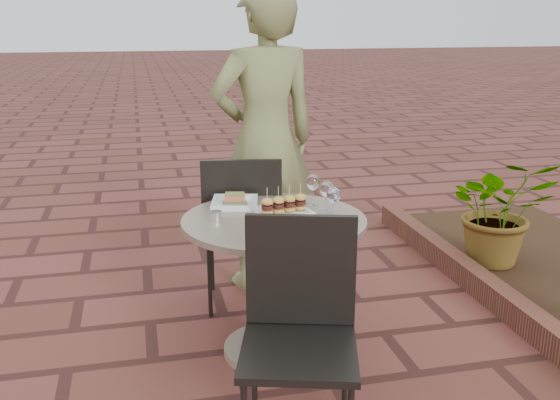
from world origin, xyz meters
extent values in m
plane|color=brown|center=(0.00, 0.00, 0.00)|extent=(60.00, 60.00, 0.00)
cylinder|color=gray|center=(0.20, -0.06, 0.02)|extent=(0.52, 0.52, 0.04)
cylinder|color=gray|center=(0.20, -0.06, 0.35)|extent=(0.08, 0.08, 0.70)
cylinder|color=gray|center=(0.20, -0.06, 0.71)|extent=(0.90, 0.90, 0.03)
cube|color=black|center=(0.14, 0.57, 0.45)|extent=(0.50, 0.50, 0.03)
cube|color=black|center=(0.11, 0.37, 0.70)|extent=(0.44, 0.10, 0.46)
cylinder|color=black|center=(0.36, 0.73, 0.22)|extent=(0.02, 0.02, 0.44)
cylinder|color=black|center=(-0.01, 0.79, 0.22)|extent=(0.02, 0.02, 0.44)
cylinder|color=black|center=(0.30, 0.35, 0.22)|extent=(0.02, 0.02, 0.44)
cylinder|color=black|center=(-0.07, 0.41, 0.22)|extent=(0.02, 0.02, 0.44)
cube|color=black|center=(0.13, -0.83, 0.45)|extent=(0.55, 0.55, 0.03)
cube|color=black|center=(0.18, -0.64, 0.70)|extent=(0.43, 0.15, 0.46)
cylinder|color=black|center=(0.00, -0.60, 0.22)|extent=(0.02, 0.02, 0.44)
cylinder|color=black|center=(0.36, -0.70, 0.22)|extent=(0.02, 0.02, 0.44)
imported|color=olive|center=(0.34, 0.83, 0.94)|extent=(0.75, 0.56, 1.88)
cube|color=white|center=(0.05, 0.20, 0.74)|extent=(0.28, 0.28, 0.01)
cube|color=#D06849|center=(0.05, 0.20, 0.77)|extent=(0.11, 0.09, 0.03)
cube|color=#5D672E|center=(0.05, 0.20, 0.79)|extent=(0.11, 0.08, 0.01)
cube|color=white|center=(0.26, -0.02, 0.74)|extent=(0.28, 0.28, 0.01)
cube|color=white|center=(0.28, -0.34, 0.74)|extent=(0.36, 0.36, 0.01)
ellipsoid|color=#EA6092|center=(0.24, -0.40, 0.75)|extent=(0.05, 0.04, 0.02)
cylinder|color=white|center=(0.48, -0.12, 0.73)|extent=(0.06, 0.06, 0.00)
cylinder|color=white|center=(0.48, -0.12, 0.77)|extent=(0.01, 0.01, 0.07)
ellipsoid|color=white|center=(0.48, -0.12, 0.84)|extent=(0.07, 0.07, 0.08)
cylinder|color=white|center=(0.48, -0.12, 0.84)|extent=(0.05, 0.05, 0.04)
cylinder|color=white|center=(0.45, 0.12, 0.73)|extent=(0.06, 0.06, 0.00)
cylinder|color=white|center=(0.45, 0.12, 0.77)|extent=(0.01, 0.01, 0.07)
ellipsoid|color=white|center=(0.45, 0.12, 0.85)|extent=(0.07, 0.07, 0.09)
cylinder|color=white|center=(0.48, -0.01, 0.73)|extent=(0.06, 0.06, 0.00)
cylinder|color=white|center=(0.48, -0.01, 0.77)|extent=(0.01, 0.01, 0.07)
ellipsoid|color=white|center=(0.48, -0.01, 0.85)|extent=(0.07, 0.07, 0.09)
cylinder|color=silver|center=(-0.08, -0.02, 0.75)|extent=(0.06, 0.06, 0.04)
cube|color=brown|center=(1.60, 0.30, 0.07)|extent=(0.12, 3.00, 0.15)
imported|color=#33662D|center=(1.90, 0.66, 0.43)|extent=(0.80, 0.74, 0.74)
camera|label=1|loc=(-0.42, -2.87, 1.67)|focal=40.00mm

